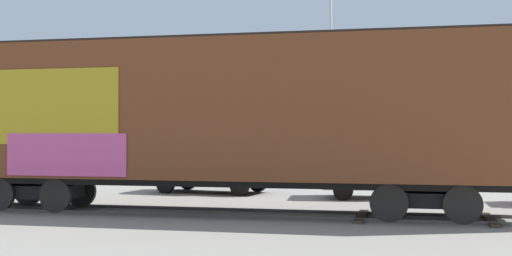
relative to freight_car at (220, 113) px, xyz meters
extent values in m
plane|color=gray|center=(-0.18, 0.00, -2.67)|extent=(260.00, 260.00, 0.00)
cube|color=#4C4742|center=(0.06, -0.72, -2.63)|extent=(59.86, 4.36, 0.08)
cube|color=#4C4742|center=(-0.04, 0.72, -2.63)|extent=(59.86, 4.36, 0.08)
cube|color=#423323|center=(6.78, 0.49, -2.63)|extent=(0.42, 2.51, 0.07)
cube|color=#423323|center=(3.69, 0.27, -2.63)|extent=(0.42, 2.51, 0.07)
cube|color=brown|center=(0.01, 0.00, 0.07)|extent=(16.31, 3.92, 3.56)
cube|color=#2D2823|center=(0.01, 0.00, 1.97)|extent=(15.34, 1.49, 0.24)
cube|color=#B2931E|center=(-3.94, -1.69, 0.16)|extent=(3.55, 0.28, 1.96)
cube|color=#CC4C8C|center=(-3.62, -1.67, -1.08)|extent=(3.34, 0.27, 1.10)
cube|color=black|center=(0.01, 0.00, -1.80)|extent=(15.90, 2.65, 0.20)
cube|color=black|center=(-5.23, -0.37, -2.16)|extent=(2.18, 1.40, 0.36)
cylinder|color=black|center=(-6.13, 0.29, -2.21)|extent=(0.93, 0.19, 0.92)
cylinder|color=black|center=(-4.33, -1.03, -2.21)|extent=(0.93, 0.19, 0.92)
cylinder|color=black|center=(-4.43, 0.41, -2.21)|extent=(0.93, 0.19, 0.92)
cube|color=black|center=(5.25, 0.38, -2.16)|extent=(2.18, 1.40, 0.36)
cylinder|color=black|center=(4.45, -0.40, -2.21)|extent=(0.93, 0.19, 0.92)
cylinder|color=black|center=(4.35, 1.03, -2.21)|extent=(0.93, 0.19, 0.92)
cylinder|color=black|center=(6.14, -0.28, -2.21)|extent=(0.93, 0.19, 0.92)
cylinder|color=black|center=(6.04, 1.16, -2.21)|extent=(0.93, 0.19, 0.92)
cylinder|color=silver|center=(0.50, 13.31, 2.14)|extent=(0.12, 0.12, 9.62)
cube|color=gray|center=(-0.18, 71.22, 1.60)|extent=(113.82, 33.51, 8.53)
cube|color=#9E9384|center=(-12.17, 61.17, 7.38)|extent=(6.62, 3.87, 3.02)
cube|color=#9E9384|center=(-30.98, 61.17, 7.56)|extent=(6.74, 4.40, 3.39)
cube|color=#8C725B|center=(2.42, 61.17, 7.43)|extent=(6.35, 3.98, 3.14)
cone|color=#193D23|center=(-13.32, 63.31, 8.20)|extent=(2.34, 2.34, 4.67)
cone|color=#193D23|center=(2.07, 58.81, 7.47)|extent=(1.61, 1.61, 3.21)
cube|color=black|center=(-2.44, 5.93, -1.99)|extent=(4.28, 2.15, 0.72)
cube|color=#2D333D|center=(-2.58, 5.94, -1.29)|extent=(2.39, 1.84, 0.66)
cylinder|color=black|center=(-0.97, 6.73, -2.35)|extent=(0.65, 0.26, 0.64)
cylinder|color=black|center=(-1.08, 4.95, -2.35)|extent=(0.65, 0.26, 0.64)
cylinder|color=black|center=(-3.79, 6.91, -2.35)|extent=(0.65, 0.26, 0.64)
cylinder|color=black|center=(-3.91, 5.13, -2.35)|extent=(0.65, 0.26, 0.64)
cube|color=#B7BABF|center=(3.78, 5.63, -1.96)|extent=(4.41, 2.53, 0.78)
cube|color=#2D333D|center=(3.49, 5.58, -1.28)|extent=(2.27, 2.00, 0.58)
cylinder|color=black|center=(5.03, 6.74, -2.35)|extent=(0.67, 0.32, 0.64)
cylinder|color=black|center=(5.32, 4.97, -2.35)|extent=(0.67, 0.32, 0.64)
cylinder|color=black|center=(2.24, 6.29, -2.35)|extent=(0.67, 0.32, 0.64)
cylinder|color=black|center=(2.52, 4.52, -2.35)|extent=(0.67, 0.32, 0.64)
camera|label=1|loc=(6.07, -16.80, -0.53)|focal=47.29mm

